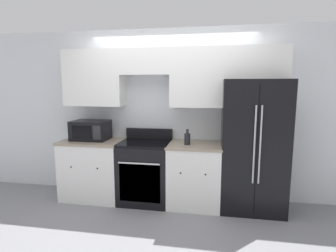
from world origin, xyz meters
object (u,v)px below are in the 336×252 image
oven_range (145,171)px  microwave (91,130)px  refrigerator (253,146)px  bottle (187,139)px

oven_range → microwave: (-0.87, 0.04, 0.60)m
refrigerator → bottle: refrigerator is taller
microwave → bottle: microwave is taller
microwave → bottle: 1.51m
refrigerator → bottle: (-0.91, -0.11, 0.09)m
refrigerator → bottle: 0.92m
oven_range → bottle: size_ratio=4.85×
microwave → oven_range: bearing=-2.5°
oven_range → bottle: (0.64, -0.07, 0.54)m
microwave → refrigerator: bearing=0.0°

